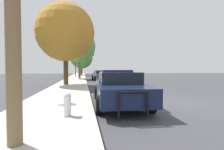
# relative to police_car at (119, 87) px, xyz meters

# --- Properties ---
(ground_plane) EXTENTS (110.00, 110.00, 0.00)m
(ground_plane) POSITION_rel_police_car_xyz_m (2.44, 0.07, -0.75)
(ground_plane) COLOR #3D3D42
(sidewalk_left) EXTENTS (3.00, 110.00, 0.13)m
(sidewalk_left) POSITION_rel_police_car_xyz_m (-2.66, 0.07, -0.68)
(sidewalk_left) COLOR #BCB7AD
(sidewalk_left) RESTS_ON ground_plane
(police_car) EXTENTS (2.23, 5.23, 1.49)m
(police_car) POSITION_rel_police_car_xyz_m (0.00, 0.00, 0.00)
(police_car) COLOR #141E3D
(police_car) RESTS_ON ground_plane
(fire_hydrant) EXTENTS (0.53, 0.23, 0.70)m
(fire_hydrant) POSITION_rel_police_car_xyz_m (-1.99, -2.07, -0.25)
(fire_hydrant) COLOR white
(fire_hydrant) RESTS_ON sidewalk_left
(traffic_light) EXTENTS (3.44, 0.35, 4.94)m
(traffic_light) POSITION_rel_police_car_xyz_m (-1.54, 24.94, 2.87)
(traffic_light) COLOR #424247
(traffic_light) RESTS_ON sidewalk_left
(car_background_midblock) EXTENTS (2.21, 4.56, 1.35)m
(car_background_midblock) POSITION_rel_police_car_xyz_m (0.78, 16.59, -0.02)
(car_background_midblock) COLOR #474C51
(car_background_midblock) RESTS_ON ground_plane
(tree_sidewalk_far) EXTENTS (5.30, 5.30, 6.82)m
(tree_sidewalk_far) POSITION_rel_police_car_xyz_m (-1.94, 34.80, 3.55)
(tree_sidewalk_far) COLOR brown
(tree_sidewalk_far) RESTS_ON sidewalk_left
(tree_sidewalk_mid) EXTENTS (4.87, 4.87, 7.28)m
(tree_sidewalk_mid) POSITION_rel_police_car_xyz_m (-2.11, 19.38, 4.21)
(tree_sidewalk_mid) COLOR brown
(tree_sidewalk_mid) RESTS_ON sidewalk_left
(tree_sidewalk_near) EXTENTS (5.18, 5.18, 7.27)m
(tree_sidewalk_near) POSITION_rel_police_car_xyz_m (-3.07, 8.78, 4.05)
(tree_sidewalk_near) COLOR #4C3823
(tree_sidewalk_near) RESTS_ON sidewalk_left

